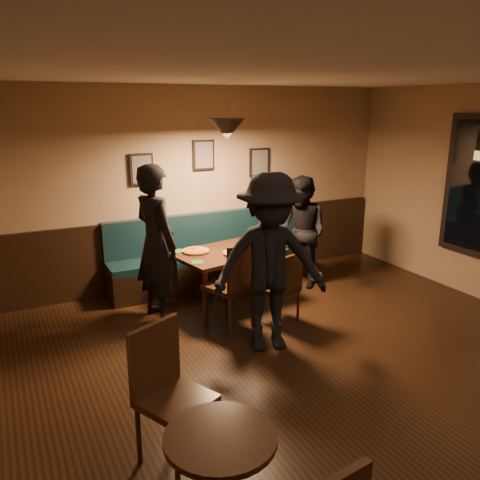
# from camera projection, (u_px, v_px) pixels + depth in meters

# --- Properties ---
(floor) EXTENTS (7.00, 7.00, 0.00)m
(floor) POSITION_uv_depth(u_px,v_px,m) (356.00, 396.00, 4.41)
(floor) COLOR black
(floor) RESTS_ON ground
(ceiling) EXTENTS (7.00, 7.00, 0.00)m
(ceiling) POSITION_uv_depth(u_px,v_px,m) (380.00, 68.00, 3.66)
(ceiling) COLOR silver
(ceiling) RESTS_ON ground
(wall_back) EXTENTS (6.00, 0.00, 6.00)m
(wall_back) POSITION_uv_depth(u_px,v_px,m) (203.00, 186.00, 7.04)
(wall_back) COLOR #8C704F
(wall_back) RESTS_ON ground
(wainscot) EXTENTS (5.88, 0.06, 1.00)m
(wainscot) POSITION_uv_depth(u_px,v_px,m) (205.00, 247.00, 7.26)
(wainscot) COLOR black
(wainscot) RESTS_ON ground
(booth_bench) EXTENTS (3.00, 0.60, 1.00)m
(booth_bench) POSITION_uv_depth(u_px,v_px,m) (213.00, 251.00, 7.03)
(booth_bench) COLOR #0F232D
(booth_bench) RESTS_ON ground
(picture_left) EXTENTS (0.32, 0.04, 0.42)m
(picture_left) POSITION_uv_depth(u_px,v_px,m) (142.00, 169.00, 6.55)
(picture_left) COLOR black
(picture_left) RESTS_ON wall_back
(picture_center) EXTENTS (0.32, 0.04, 0.42)m
(picture_center) POSITION_uv_depth(u_px,v_px,m) (204.00, 155.00, 6.90)
(picture_center) COLOR black
(picture_center) RESTS_ON wall_back
(picture_right) EXTENTS (0.32, 0.04, 0.42)m
(picture_right) POSITION_uv_depth(u_px,v_px,m) (259.00, 162.00, 7.33)
(picture_right) COLOR black
(picture_right) RESTS_ON wall_back
(pendant_lamp) EXTENTS (0.44, 0.44, 0.25)m
(pendant_lamp) POSITION_uv_depth(u_px,v_px,m) (227.00, 129.00, 5.89)
(pendant_lamp) COLOR black
(pendant_lamp) RESTS_ON ceiling
(dining_table) EXTENTS (1.48, 1.10, 0.72)m
(dining_table) POSITION_uv_depth(u_px,v_px,m) (228.00, 277.00, 6.40)
(dining_table) COLOR black
(dining_table) RESTS_ON floor
(chair_near_left) EXTENTS (0.61, 0.61, 1.06)m
(chair_near_left) POSITION_uv_depth(u_px,v_px,m) (228.00, 284.00, 5.66)
(chair_near_left) COLOR black
(chair_near_left) RESTS_ON floor
(chair_near_right) EXTENTS (0.49, 0.49, 0.88)m
(chair_near_right) POSITION_uv_depth(u_px,v_px,m) (279.00, 287.00, 5.82)
(chair_near_right) COLOR black
(chair_near_right) RESTS_ON floor
(diner_left) EXTENTS (0.61, 0.78, 1.89)m
(diner_left) POSITION_uv_depth(u_px,v_px,m) (156.00, 243.00, 5.81)
(diner_left) COLOR black
(diner_left) RESTS_ON floor
(diner_right) EXTENTS (0.73, 0.87, 1.58)m
(diner_right) POSITION_uv_depth(u_px,v_px,m) (302.00, 232.00, 6.93)
(diner_right) COLOR black
(diner_right) RESTS_ON floor
(diner_front) EXTENTS (1.36, 0.98, 1.90)m
(diner_front) POSITION_uv_depth(u_px,v_px,m) (270.00, 263.00, 5.07)
(diner_front) COLOR black
(diner_front) RESTS_ON floor
(pizza_a) EXTENTS (0.36, 0.36, 0.04)m
(pizza_a) POSITION_uv_depth(u_px,v_px,m) (196.00, 251.00, 6.23)
(pizza_a) COLOR orange
(pizza_a) RESTS_ON dining_table
(pizza_b) EXTENTS (0.40, 0.40, 0.04)m
(pizza_b) POSITION_uv_depth(u_px,v_px,m) (237.00, 253.00, 6.15)
(pizza_b) COLOR gold
(pizza_b) RESTS_ON dining_table
(pizza_c) EXTENTS (0.49, 0.49, 0.04)m
(pizza_c) POSITION_uv_depth(u_px,v_px,m) (254.00, 242.00, 6.63)
(pizza_c) COLOR orange
(pizza_c) RESTS_ON dining_table
(soda_glass) EXTENTS (0.08, 0.08, 0.16)m
(soda_glass) POSITION_uv_depth(u_px,v_px,m) (276.00, 245.00, 6.27)
(soda_glass) COLOR black
(soda_glass) RESTS_ON dining_table
(tabasco_bottle) EXTENTS (0.04, 0.04, 0.13)m
(tabasco_bottle) POSITION_uv_depth(u_px,v_px,m) (264.00, 243.00, 6.42)
(tabasco_bottle) COLOR #A40D05
(tabasco_bottle) RESTS_ON dining_table
(napkin_a) EXTENTS (0.16, 0.16, 0.01)m
(napkin_a) POSITION_uv_depth(u_px,v_px,m) (177.00, 251.00, 6.27)
(napkin_a) COLOR #1C6C2E
(napkin_a) RESTS_ON dining_table
(napkin_b) EXTENTS (0.18, 0.18, 0.01)m
(napkin_b) POSITION_uv_depth(u_px,v_px,m) (198.00, 262.00, 5.84)
(napkin_b) COLOR #1C6B24
(napkin_b) RESTS_ON dining_table
(cutlery_set) EXTENTS (0.17, 0.04, 0.00)m
(cutlery_set) POSITION_uv_depth(u_px,v_px,m) (243.00, 258.00, 5.99)
(cutlery_set) COLOR silver
(cutlery_set) RESTS_ON dining_table
(cafe_chair_far) EXTENTS (0.61, 0.61, 1.04)m
(cafe_chair_far) POSITION_uv_depth(u_px,v_px,m) (176.00, 398.00, 3.49)
(cafe_chair_far) COLOR black
(cafe_chair_far) RESTS_ON floor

